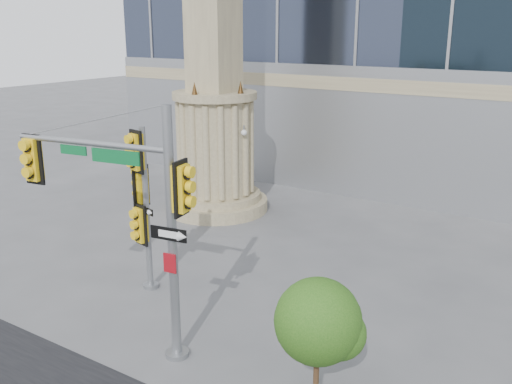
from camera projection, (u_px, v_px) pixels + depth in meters
The scene contains 5 objects.
ground at pixel (194, 341), 14.48m from camera, with size 120.00×120.00×0.00m, color #545456.
monument at pixel (214, 81), 23.31m from camera, with size 4.40×4.40×16.60m.
main_signal_pole at pixel (130, 202), 13.21m from camera, with size 4.71×1.13×6.09m.
secondary_signal_pole at pixel (141, 196), 16.59m from camera, with size 0.86×0.75×4.97m.
street_tree at pixel (320, 325), 11.52m from camera, with size 1.84×1.79×2.86m.
Camera 1 is at (8.30, -9.92, 7.70)m, focal length 40.00 mm.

